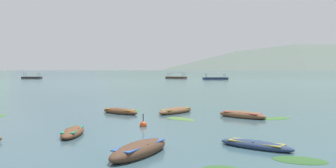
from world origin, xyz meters
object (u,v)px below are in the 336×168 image
(rowboat_3, at_px, (120,111))
(ferry_2, at_px, (215,78))
(ferry_0, at_px, (176,77))
(rowboat_1, at_px, (256,145))
(rowboat_5, at_px, (73,132))
(ferry_1, at_px, (32,77))
(mooring_buoy, at_px, (143,125))
(rowboat_6, at_px, (140,150))
(rowboat_0, at_px, (242,115))
(rowboat_4, at_px, (176,111))

(rowboat_3, xyz_separation_m, ferry_2, (12.52, 104.06, 0.26))
(ferry_2, bearing_deg, ferry_0, 141.02)
(rowboat_1, relative_size, rowboat_5, 0.98)
(ferry_1, relative_size, mooring_buoy, 7.53)
(rowboat_6, bearing_deg, ferry_2, 85.94)
(rowboat_0, distance_m, ferry_1, 131.07)
(rowboat_0, height_order, ferry_0, ferry_0)
(mooring_buoy, bearing_deg, rowboat_0, 35.68)
(ferry_1, relative_size, ferry_2, 0.82)
(rowboat_3, relative_size, ferry_2, 0.42)
(ferry_2, height_order, mooring_buoy, ferry_2)
(ferry_2, xyz_separation_m, mooring_buoy, (-9.50, -110.89, -0.34))
(rowboat_0, xyz_separation_m, rowboat_3, (-10.06, 1.77, -0.02))
(rowboat_3, xyz_separation_m, rowboat_5, (-0.53, -10.37, -0.01))
(rowboat_0, relative_size, rowboat_4, 0.91)
(rowboat_5, distance_m, rowboat_6, 6.46)
(rowboat_6, bearing_deg, rowboat_5, 135.56)
(rowboat_3, bearing_deg, rowboat_0, -9.98)
(ferry_2, bearing_deg, rowboat_3, -96.86)
(rowboat_3, relative_size, ferry_0, 0.45)
(rowboat_0, height_order, mooring_buoy, mooring_buoy)
(rowboat_0, xyz_separation_m, ferry_0, (-12.49, 117.93, 0.24))
(mooring_buoy, bearing_deg, ferry_1, 118.01)
(ferry_0, distance_m, ferry_2, 19.23)
(rowboat_6, bearing_deg, ferry_1, 116.84)
(rowboat_1, xyz_separation_m, rowboat_4, (-4.75, 13.84, 0.05))
(rowboat_6, relative_size, mooring_buoy, 4.50)
(rowboat_6, bearing_deg, mooring_buoy, 97.52)
(rowboat_4, height_order, ferry_2, ferry_2)
(rowboat_3, distance_m, rowboat_4, 4.76)
(rowboat_5, relative_size, mooring_buoy, 3.75)
(rowboat_4, bearing_deg, ferry_2, 85.66)
(rowboat_3, distance_m, rowboat_6, 15.44)
(rowboat_3, height_order, rowboat_5, rowboat_3)
(rowboat_3, bearing_deg, ferry_2, 83.14)
(rowboat_6, height_order, ferry_2, ferry_2)
(rowboat_4, height_order, ferry_1, ferry_1)
(rowboat_4, distance_m, ferry_1, 126.07)
(rowboat_3, bearing_deg, rowboat_5, -92.93)
(ferry_1, bearing_deg, rowboat_6, -63.16)
(rowboat_5, xyz_separation_m, ferry_0, (-1.90, 126.52, 0.27))
(rowboat_3, xyz_separation_m, rowboat_6, (4.08, -14.89, 0.05))
(rowboat_5, height_order, ferry_2, ferry_2)
(rowboat_0, xyz_separation_m, mooring_buoy, (-7.04, -5.06, -0.10))
(rowboat_4, bearing_deg, ferry_0, 93.53)
(rowboat_5, bearing_deg, ferry_2, 83.49)
(rowboat_5, xyz_separation_m, ferry_2, (13.05, 114.43, 0.27))
(ferry_0, distance_m, ferry_1, 56.90)
(rowboat_3, relative_size, rowboat_4, 0.89)
(rowboat_1, distance_m, rowboat_4, 14.63)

